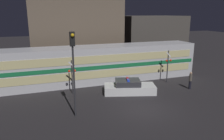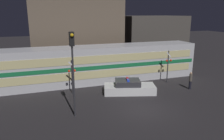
{
  "view_description": "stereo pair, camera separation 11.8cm",
  "coord_description": "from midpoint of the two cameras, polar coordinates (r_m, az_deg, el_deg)",
  "views": [
    {
      "loc": [
        -7.07,
        -13.31,
        6.88
      ],
      "look_at": [
        -0.45,
        5.65,
        1.66
      ],
      "focal_mm": 35.0,
      "sensor_mm": 36.0,
      "label": 1
    },
    {
      "loc": [
        -6.96,
        -13.35,
        6.88
      ],
      "look_at": [
        -0.45,
        5.65,
        1.66
      ],
      "focal_mm": 35.0,
      "sensor_mm": 36.0,
      "label": 2
    }
  ],
  "objects": [
    {
      "name": "pedestrian",
      "position": [
        21.59,
        19.63,
        -2.54
      ],
      "size": [
        0.28,
        0.28,
        1.65
      ],
      "color": "black",
      "rests_on": "ground_plane"
    },
    {
      "name": "crossing_signal_near",
      "position": [
        22.76,
        14.27,
        1.56
      ],
      "size": [
        0.7,
        0.28,
        3.28
      ],
      "color": "#2D2D33",
      "rests_on": "ground_plane"
    },
    {
      "name": "police_car",
      "position": [
        19.53,
        4.35,
        -4.57
      ],
      "size": [
        4.82,
        3.03,
        1.32
      ],
      "rotation": [
        0.0,
        0.0,
        -0.29
      ],
      "color": "silver",
      "rests_on": "ground_plane"
    },
    {
      "name": "building_left",
      "position": [
        28.43,
        -9.72,
        9.27
      ],
      "size": [
        10.77,
        6.69,
        8.72
      ],
      "color": "brown",
      "rests_on": "ground_plane"
    },
    {
      "name": "traffic_light_corner",
      "position": [
        14.26,
        -10.36,
        3.01
      ],
      "size": [
        0.3,
        0.46,
        5.78
      ],
      "color": "#2D2D33",
      "rests_on": "ground_plane"
    },
    {
      "name": "crossing_signal_far",
      "position": [
        19.11,
        -10.57,
        -1.12
      ],
      "size": [
        0.7,
        0.28,
        3.02
      ],
      "color": "#2D2D33",
      "rests_on": "ground_plane"
    },
    {
      "name": "ground_plane",
      "position": [
        16.56,
        7.87,
        -10.13
      ],
      "size": [
        120.0,
        120.0,
        0.0
      ],
      "primitive_type": "plane",
      "color": "#262326"
    },
    {
      "name": "train",
      "position": [
        22.39,
        -4.17,
        1.53
      ],
      "size": [
        21.53,
        2.94,
        3.69
      ],
      "color": "silver",
      "rests_on": "ground_plane"
    },
    {
      "name": "building_center",
      "position": [
        34.24,
        9.73,
        8.31
      ],
      "size": [
        9.22,
        6.65,
        6.54
      ],
      "color": "#47423D",
      "rests_on": "ground_plane"
    }
  ]
}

